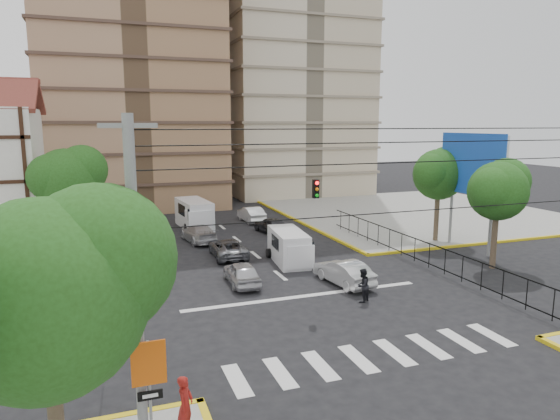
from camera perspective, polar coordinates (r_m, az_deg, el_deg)
name	(u,v)px	position (r m, az deg, el deg)	size (l,w,h in m)	color
ground	(314,304)	(25.43, 3.94, -10.64)	(160.00, 160.00, 0.00)	black
sidewalk_ne	(416,212)	(52.00, 15.32, -0.26)	(26.00, 26.00, 0.15)	gray
crosswalk_stripes	(376,355)	(20.53, 10.97, -16.00)	(12.00, 2.40, 0.01)	silver
stop_line	(305,296)	(26.47, 2.88, -9.79)	(13.00, 0.40, 0.01)	silver
tower_beige	(290,2)	(67.86, 1.19, 22.72)	(17.00, 16.00, 48.00)	#BFAE90
park_fence	(414,263)	(33.44, 15.08, -5.92)	(0.10, 22.50, 1.66)	black
billboard	(473,166)	(36.91, 21.15, 4.69)	(0.36, 6.20, 8.10)	slate
tree_sw_near	(50,288)	(12.39, -24.77, -8.11)	(5.63, 4.60, 7.57)	#473828
tree_park_a	(499,188)	(33.15, 23.74, 2.29)	(4.41, 3.60, 6.83)	#473828
tree_park_c	(440,172)	(39.06, 17.79, 4.16)	(4.65, 3.80, 7.25)	#473828
tree_tudor	(67,177)	(38.03, -23.14, 3.52)	(5.39, 4.40, 7.43)	#473828
traffic_light_nw	(138,224)	(30.19, -15.90, -1.57)	(0.28, 0.22, 4.40)	black
traffic_light_hanging	(334,192)	(22.19, 6.24, 2.04)	(18.00, 9.12, 0.92)	black
utility_pole_sw	(136,287)	(13.44, -16.12, -8.45)	(1.40, 0.28, 9.00)	slate
district_sign	(149,374)	(14.12, -14.73, -17.65)	(0.90, 0.12, 3.20)	slate
van_right_lane	(290,248)	(32.15, 1.12, -4.35)	(2.29, 4.77, 2.07)	silver
van_left_lane	(195,215)	(43.37, -9.73, -0.55)	(2.57, 5.50, 2.40)	silver
car_silver_front_left	(242,273)	(28.16, -4.38, -7.19)	(1.55, 3.86, 1.31)	#B4B4B9
car_white_front_right	(344,272)	(28.32, 7.28, -7.05)	(1.48, 4.25, 1.40)	silver
car_grey_mid_left	(228,248)	(33.82, -5.97, -4.35)	(2.08, 4.52, 1.26)	slate
car_silver_rear_left	(199,233)	(38.42, -9.28, -2.64)	(1.87, 4.61, 1.34)	#B0B0B5
car_darkgrey_mid_right	(271,225)	(40.90, -1.00, -1.73)	(1.60, 3.98, 1.35)	#29282B
car_white_rear_right	(251,214)	(45.73, -3.31, -0.48)	(1.49, 4.27, 1.41)	white
pedestrian_sw_corner	(185,405)	(15.41, -10.76, -21.06)	(0.64, 0.42, 1.74)	maroon
pedestrian_crosswalk	(362,285)	(25.70, 9.41, -8.50)	(0.84, 0.65, 1.73)	black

